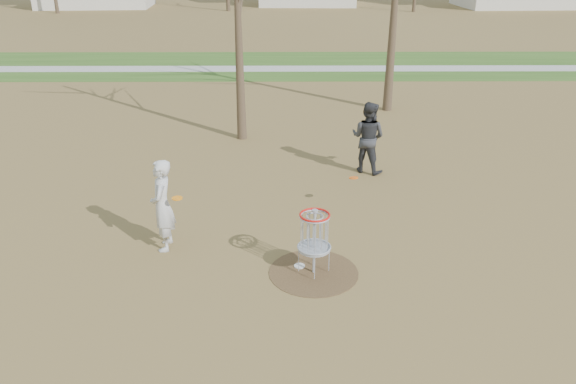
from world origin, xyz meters
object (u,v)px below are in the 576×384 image
Objects in this scene: player_throwing at (368,137)px; disc_golf_basket at (314,232)px; disc_grounded at (299,266)px; player_standing at (162,206)px.

disc_golf_basket is (-1.79, -5.47, -0.11)m from player_throwing.
player_throwing is at bearing 68.54° from disc_grounded.
disc_grounded is at bearing 141.23° from disc_golf_basket.
disc_golf_basket is at bearing 69.90° from player_standing.
player_standing is 3.31m from disc_golf_basket.
player_standing is at bearing 73.15° from player_throwing.
disc_grounded is 0.96m from disc_golf_basket.
disc_grounded is (-2.06, -5.24, -1.00)m from player_throwing.
player_throwing is at bearing 71.91° from disc_golf_basket.
player_standing is at bearing 164.07° from disc_grounded.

